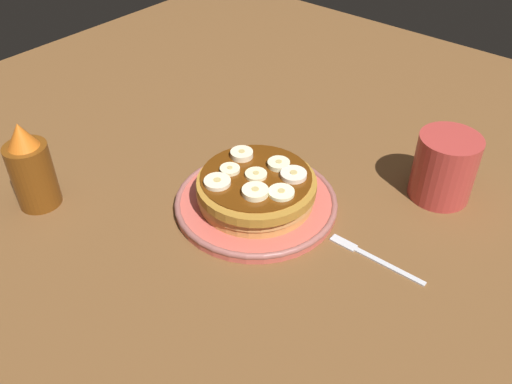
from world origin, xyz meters
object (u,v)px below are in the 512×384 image
coffee_mug (446,165)px  pancake_stack (258,189)px  banana_slice_0 (253,175)px  banana_slice_5 (217,182)px  syrup_bottle (31,169)px  banana_slice_7 (281,193)px  banana_slice_4 (293,175)px  fork (371,256)px  banana_slice_1 (242,154)px  banana_slice_3 (279,164)px  plate (256,202)px  banana_slice_6 (230,170)px  banana_slice_2 (255,192)px

coffee_mug → pancake_stack: bearing=136.9°
banana_slice_0 → banana_slice_5: same height
banana_slice_5 → syrup_bottle: size_ratio=0.28×
banana_slice_7 → pancake_stack: bearing=79.0°
banana_slice_4 → banana_slice_7: size_ratio=1.04×
pancake_stack → fork: size_ratio=1.29×
banana_slice_1 → banana_slice_5: size_ratio=0.89×
banana_slice_3 → plate: bearing=166.3°
pancake_stack → banana_slice_6: 4.53cm
banana_slice_2 → banana_slice_4: size_ratio=0.98×
pancake_stack → syrup_bottle: size_ratio=1.32×
banana_slice_6 → banana_slice_4: bearing=-58.9°
banana_slice_6 → syrup_bottle: bearing=130.4°
banana_slice_1 → banana_slice_3: banana_slice_1 is taller
banana_slice_4 → banana_slice_2: bearing=166.1°
pancake_stack → banana_slice_6: (-1.41, 3.70, 2.20)cm
fork → syrup_bottle: size_ratio=1.02×
banana_slice_5 → banana_slice_7: same height
banana_slice_5 → syrup_bottle: (-14.05, 20.80, 0.14)cm
banana_slice_3 → banana_slice_4: size_ratio=0.87×
banana_slice_0 → banana_slice_4: banana_slice_4 is taller
plate → banana_slice_0: (-0.28, 0.36, 4.68)cm
plate → banana_slice_0: 4.70cm
banana_slice_4 → coffee_mug: 21.36cm
pancake_stack → banana_slice_0: (-0.33, 0.63, 2.20)cm
banana_slice_3 → coffee_mug: (15.35, -17.13, -0.68)cm
coffee_mug → syrup_bottle: 56.09cm
banana_slice_1 → pancake_stack: bearing=-114.5°
banana_slice_4 → plate: bearing=128.2°
banana_slice_2 → banana_slice_4: banana_slice_2 is taller
banana_slice_5 → banana_slice_3: bearing=-24.3°
banana_slice_2 → banana_slice_0: bearing=45.3°
banana_slice_7 → fork: 13.60cm
banana_slice_2 → banana_slice_5: size_ratio=0.97×
pancake_stack → banana_slice_6: banana_slice_6 is taller
banana_slice_3 → fork: 17.28cm
coffee_mug → banana_slice_3: bearing=131.9°
banana_slice_7 → syrup_bottle: 33.54cm
banana_slice_4 → fork: (-1.44, -13.32, -5.31)cm
pancake_stack → banana_slice_2: bearing=-145.2°
banana_slice_7 → syrup_bottle: size_ratio=0.26×
banana_slice_6 → fork: size_ratio=0.21×
banana_slice_6 → syrup_bottle: size_ratio=0.21×
banana_slice_1 → coffee_mug: 28.08cm
banana_slice_2 → syrup_bottle: bearing=120.9°
banana_slice_2 → coffee_mug: coffee_mug is taller
banana_slice_1 → banana_slice_2: 8.54cm
banana_slice_4 → banana_slice_6: 8.55cm
syrup_bottle → banana_slice_3: bearing=-47.8°
coffee_mug → plate: bearing=136.6°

